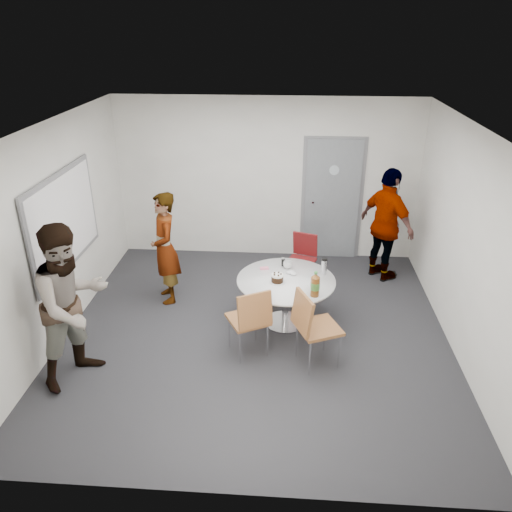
# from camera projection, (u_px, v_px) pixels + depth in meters

# --- Properties ---
(floor) EXTENTS (5.00, 5.00, 0.00)m
(floor) POSITION_uv_depth(u_px,v_px,m) (256.00, 333.00, 6.63)
(floor) COLOR #242428
(floor) RESTS_ON ground
(ceiling) EXTENTS (5.00, 5.00, 0.00)m
(ceiling) POSITION_uv_depth(u_px,v_px,m) (256.00, 127.00, 5.46)
(ceiling) COLOR silver
(ceiling) RESTS_ON wall_back
(wall_back) EXTENTS (5.00, 0.00, 5.00)m
(wall_back) POSITION_uv_depth(u_px,v_px,m) (267.00, 180.00, 8.29)
(wall_back) COLOR silver
(wall_back) RESTS_ON floor
(wall_left) EXTENTS (0.00, 5.00, 5.00)m
(wall_left) POSITION_uv_depth(u_px,v_px,m) (56.00, 234.00, 6.21)
(wall_left) COLOR silver
(wall_left) RESTS_ON floor
(wall_right) EXTENTS (0.00, 5.00, 5.00)m
(wall_right) POSITION_uv_depth(u_px,v_px,m) (467.00, 246.00, 5.89)
(wall_right) COLOR silver
(wall_right) RESTS_ON floor
(wall_front) EXTENTS (5.00, 0.00, 5.00)m
(wall_front) POSITION_uv_depth(u_px,v_px,m) (233.00, 372.00, 3.80)
(wall_front) COLOR silver
(wall_front) RESTS_ON floor
(door) EXTENTS (1.02, 0.17, 2.12)m
(door) POSITION_uv_depth(u_px,v_px,m) (332.00, 200.00, 8.35)
(door) COLOR slate
(door) RESTS_ON wall_back
(whiteboard) EXTENTS (0.04, 1.90, 1.25)m
(whiteboard) POSITION_uv_depth(u_px,v_px,m) (64.00, 221.00, 6.34)
(whiteboard) COLOR slate
(whiteboard) RESTS_ON wall_left
(table) EXTENTS (1.30, 1.30, 1.01)m
(table) POSITION_uv_depth(u_px,v_px,m) (288.00, 286.00, 6.57)
(table) COLOR white
(table) RESTS_ON floor
(chair_near_left) EXTENTS (0.61, 0.63, 0.93)m
(chair_near_left) POSITION_uv_depth(u_px,v_px,m) (251.00, 317.00, 5.93)
(chair_near_left) COLOR brown
(chair_near_left) RESTS_ON floor
(chair_near_right) EXTENTS (0.64, 0.61, 0.97)m
(chair_near_right) POSITION_uv_depth(u_px,v_px,m) (311.00, 322.00, 5.78)
(chair_near_right) COLOR brown
(chair_near_right) RESTS_ON floor
(chair_far) EXTENTS (0.51, 0.53, 0.84)m
(chair_far) POSITION_uv_depth(u_px,v_px,m) (303.00, 255.00, 7.62)
(chair_far) COLOR maroon
(chair_far) RESTS_ON floor
(person_main) EXTENTS (0.60, 0.70, 1.64)m
(person_main) POSITION_uv_depth(u_px,v_px,m) (165.00, 248.00, 7.09)
(person_main) COLOR #A5C6EA
(person_main) RESTS_ON floor
(person_left) EXTENTS (1.09, 1.16, 1.90)m
(person_left) POSITION_uv_depth(u_px,v_px,m) (72.00, 305.00, 5.46)
(person_left) COLOR white
(person_left) RESTS_ON floor
(person_right) EXTENTS (0.97, 1.11, 1.79)m
(person_right) POSITION_uv_depth(u_px,v_px,m) (387.00, 225.00, 7.67)
(person_right) COLOR black
(person_right) RESTS_ON floor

